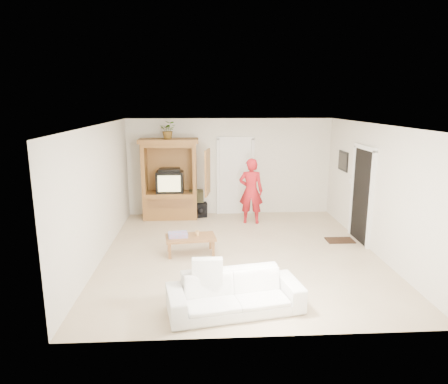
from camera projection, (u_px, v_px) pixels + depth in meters
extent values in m
plane|color=tan|center=(240.00, 253.00, 8.19)|extent=(6.00, 6.00, 0.00)
plane|color=white|center=(241.00, 125.00, 7.61)|extent=(6.00, 6.00, 0.00)
plane|color=silver|center=(230.00, 167.00, 10.82)|extent=(5.50, 0.00, 5.50)
plane|color=silver|center=(264.00, 244.00, 4.98)|extent=(5.50, 0.00, 5.50)
plane|color=silver|center=(100.00, 193.00, 7.75)|extent=(0.00, 6.00, 6.00)
plane|color=silver|center=(376.00, 189.00, 8.05)|extent=(0.00, 6.00, 6.00)
cube|color=brown|center=(171.00, 205.00, 10.60)|extent=(1.40, 0.60, 0.70)
cube|color=brown|center=(144.00, 170.00, 10.36)|extent=(0.10, 0.60, 1.20)
cube|color=brown|center=(195.00, 169.00, 10.43)|extent=(0.10, 0.60, 1.20)
cube|color=brown|center=(170.00, 168.00, 10.65)|extent=(1.40, 0.06, 1.20)
cube|color=brown|center=(169.00, 145.00, 10.25)|extent=(1.40, 0.60, 0.10)
cube|color=brown|center=(169.00, 141.00, 10.23)|extent=(1.52, 0.68, 0.10)
cube|color=brown|center=(207.00, 172.00, 9.99)|extent=(0.16, 0.67, 1.15)
cube|color=black|center=(170.00, 182.00, 10.49)|extent=(0.70, 0.52, 0.55)
cube|color=tan|center=(169.00, 184.00, 10.23)|extent=(0.58, 0.02, 0.42)
cube|color=black|center=(170.00, 170.00, 10.39)|extent=(0.55, 0.35, 0.08)
cube|color=brown|center=(170.00, 204.00, 10.30)|extent=(1.19, 0.03, 0.25)
cube|color=white|center=(235.00, 177.00, 10.86)|extent=(0.85, 0.05, 2.04)
cube|color=black|center=(362.00, 196.00, 8.70)|extent=(0.05, 0.90, 2.04)
cube|color=black|center=(343.00, 161.00, 9.84)|extent=(0.03, 0.60, 0.48)
cube|color=#382316|center=(340.00, 240.00, 8.90)|extent=(0.60, 0.40, 0.02)
imported|color=#4C7238|center=(168.00, 130.00, 10.14)|extent=(0.43, 0.38, 0.45)
imported|color=#B1171F|center=(251.00, 191.00, 10.05)|extent=(0.67, 0.50, 1.67)
imported|color=silver|center=(235.00, 293.00, 5.86)|extent=(2.07, 1.11, 0.57)
cube|color=brown|center=(191.00, 238.00, 8.07)|extent=(1.05, 0.66, 0.05)
cube|color=brown|center=(170.00, 251.00, 7.84)|extent=(0.06, 0.06, 0.32)
cube|color=brown|center=(169.00, 244.00, 8.24)|extent=(0.06, 0.06, 0.32)
cube|color=brown|center=(213.00, 249.00, 7.99)|extent=(0.06, 0.06, 0.32)
cube|color=brown|center=(210.00, 242.00, 8.39)|extent=(0.06, 0.06, 0.32)
cube|color=#D04563|center=(178.00, 235.00, 8.04)|extent=(0.41, 0.33, 0.08)
cylinder|color=tan|center=(197.00, 233.00, 8.11)|extent=(0.08, 0.08, 0.10)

